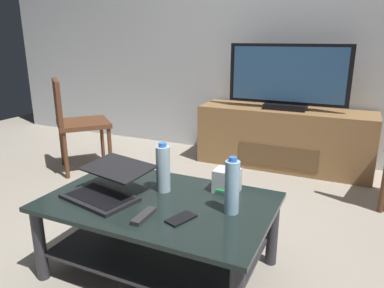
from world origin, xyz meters
name	(u,v)px	position (x,y,z in m)	size (l,w,h in m)	color
ground_plane	(153,260)	(0.00, 0.00, 0.00)	(7.68, 7.68, 0.00)	#9E9384
back_wall	(264,14)	(0.00, 2.16, 1.40)	(6.40, 0.12, 2.80)	silver
coffee_table	(160,222)	(0.08, -0.06, 0.28)	(1.12, 0.71, 0.41)	black
media_cabinet	(283,138)	(0.33, 1.84, 0.28)	(1.57, 0.46, 0.56)	olive
television	(287,79)	(0.33, 1.82, 0.83)	(1.06, 0.20, 0.58)	black
side_chair	(74,119)	(-1.37, 0.94, 0.48)	(0.62, 0.62, 0.84)	#59331E
laptop	(107,185)	(-0.18, -0.13, 0.47)	(0.43, 0.42, 0.15)	black
router_box	(227,181)	(0.35, 0.18, 0.47)	(0.13, 0.12, 0.12)	silver
water_bottle_near	(232,187)	(0.45, -0.03, 0.54)	(0.07, 0.07, 0.27)	#99C6E5
water_bottle_far	(163,168)	(0.05, 0.05, 0.53)	(0.07, 0.07, 0.26)	silver
cell_phone	(181,219)	(0.27, -0.20, 0.41)	(0.07, 0.14, 0.01)	black
tv_remote	(144,216)	(0.12, -0.25, 0.42)	(0.04, 0.16, 0.02)	#2D2D30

